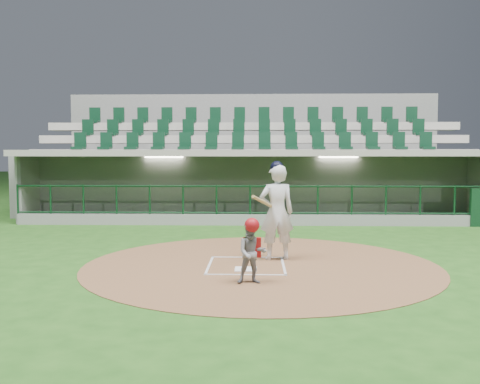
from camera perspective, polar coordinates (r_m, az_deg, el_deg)
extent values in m
plane|color=#1E4B15|center=(11.20, 0.71, -7.59)|extent=(120.00, 120.00, 0.00)
cylinder|color=brown|center=(11.00, 2.26, -7.77)|extent=(7.20, 7.20, 0.01)
cube|color=white|center=(10.51, 0.63, -8.24)|extent=(0.43, 0.43, 0.02)
cube|color=silver|center=(10.94, -3.29, -7.78)|extent=(0.05, 1.80, 0.01)
cube|color=silver|center=(10.91, 4.65, -7.82)|extent=(0.05, 1.80, 0.01)
cube|color=white|center=(11.73, 0.76, -6.97)|extent=(1.55, 0.05, 0.01)
cube|color=white|center=(10.07, 0.58, -8.81)|extent=(1.55, 0.05, 0.01)
cube|color=slate|center=(18.68, 1.15, -4.62)|extent=(15.00, 3.00, 0.10)
cube|color=gray|center=(20.12, 1.20, 0.01)|extent=(15.00, 0.20, 2.70)
cube|color=beige|center=(19.98, 1.20, 0.70)|extent=(13.50, 0.04, 0.90)
cube|color=slate|center=(20.06, -20.80, -0.26)|extent=(0.20, 3.00, 2.70)
cube|color=slate|center=(19.90, 23.29, -0.36)|extent=(0.20, 3.00, 2.70)
cube|color=gray|center=(18.22, 1.15, 4.16)|extent=(15.40, 3.50, 0.20)
cube|color=gray|center=(17.05, 1.09, -3.07)|extent=(15.00, 0.15, 0.40)
cube|color=black|center=(16.93, 1.10, 2.22)|extent=(15.00, 0.01, 0.95)
cube|color=brown|center=(19.68, 1.18, -3.37)|extent=(12.75, 0.40, 0.45)
cube|color=white|center=(18.74, -8.07, 3.72)|extent=(1.30, 0.35, 0.04)
cube|color=white|center=(18.68, 10.42, 3.69)|extent=(1.30, 0.35, 0.04)
imported|color=#9E1114|center=(20.16, -15.44, -1.29)|extent=(1.39, 1.10, 1.88)
imported|color=#A21119|center=(19.40, -2.67, -1.45)|extent=(1.14, 0.70, 1.82)
imported|color=#B4131B|center=(19.48, 4.30, -1.47)|extent=(0.89, 0.59, 1.79)
imported|color=#9E1C11|center=(19.85, 15.17, -1.45)|extent=(1.73, 0.67, 1.83)
cube|color=slate|center=(21.75, 1.25, 1.10)|extent=(17.00, 6.50, 2.50)
cube|color=#A49D94|center=(20.22, 1.21, 4.14)|extent=(16.60, 0.95, 0.30)
cube|color=#9E9A8F|center=(21.18, 1.24, 5.63)|extent=(16.60, 0.95, 0.30)
cube|color=#A09C90|center=(22.15, 1.27, 6.98)|extent=(16.60, 0.95, 0.30)
cube|color=slate|center=(25.07, 1.33, 4.63)|extent=(17.00, 0.25, 5.05)
imported|color=silver|center=(11.39, 3.94, -2.18)|extent=(0.81, 0.61, 2.03)
sphere|color=black|center=(11.33, 3.96, 2.62)|extent=(0.28, 0.28, 0.28)
cylinder|color=#A6864C|center=(11.11, 2.70, -1.16)|extent=(0.58, 0.79, 0.39)
imported|color=gray|center=(9.33, 1.28, -6.52)|extent=(0.56, 0.45, 1.07)
sphere|color=#A11118|center=(9.25, 1.28, -3.57)|extent=(0.26, 0.26, 0.26)
cube|color=#AE1214|center=(9.46, 1.29, -5.91)|extent=(0.32, 0.10, 0.35)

